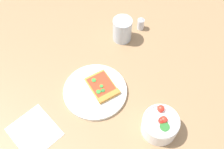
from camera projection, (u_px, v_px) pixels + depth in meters
name	position (u px, v px, depth m)	size (l,w,h in m)	color
ground_plane	(111.00, 88.00, 0.98)	(2.40, 2.40, 0.00)	#93704C
plate	(95.00, 91.00, 0.96)	(0.24, 0.24, 0.01)	silver
pizza_slice_main	(103.00, 88.00, 0.95)	(0.15, 0.12, 0.01)	gold
salad_bowl	(160.00, 124.00, 0.85)	(0.12, 0.12, 0.09)	white
soda_glass	(122.00, 30.00, 1.08)	(0.08, 0.08, 0.10)	silver
paper_napkin	(34.00, 132.00, 0.88)	(0.16, 0.14, 0.00)	white
pepper_shaker	(141.00, 23.00, 1.12)	(0.03, 0.03, 0.06)	silver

